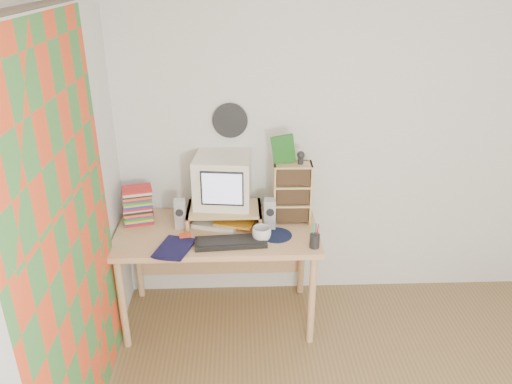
{
  "coord_description": "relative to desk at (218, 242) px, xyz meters",
  "views": [
    {
      "loc": [
        -0.87,
        -1.67,
        2.44
      ],
      "look_at": [
        -0.76,
        1.33,
        1.06
      ],
      "focal_mm": 35.0,
      "sensor_mm": 36.0,
      "label": 1
    }
  ],
  "objects": [
    {
      "name": "crt_monitor",
      "position": [
        0.04,
        0.09,
        0.43
      ],
      "size": [
        0.42,
        0.42,
        0.36
      ],
      "primitive_type": "cube",
      "rotation": [
        0.0,
        0.0,
        -0.12
      ],
      "color": "white",
      "rests_on": "monitor_riser"
    },
    {
      "name": "wall_disc",
      "position": [
        0.1,
        0.29,
        0.81
      ],
      "size": [
        0.25,
        0.02,
        0.25
      ],
      "primitive_type": "cylinder",
      "rotation": [
        1.57,
        0.0,
        0.0
      ],
      "color": "black",
      "rests_on": "back_wall"
    },
    {
      "name": "mousepad",
      "position": [
        0.4,
        -0.16,
        0.14
      ],
      "size": [
        0.28,
        0.28,
        0.0
      ],
      "primitive_type": "cylinder",
      "rotation": [
        0.0,
        0.0,
        0.33
      ],
      "color": "black",
      "rests_on": "desk"
    },
    {
      "name": "desk",
      "position": [
        0.0,
        0.0,
        0.0
      ],
      "size": [
        1.4,
        0.7,
        0.75
      ],
      "color": "#DCAE76",
      "rests_on": "floor"
    },
    {
      "name": "back_wall",
      "position": [
        1.03,
        0.31,
        0.63
      ],
      "size": [
        3.5,
        0.0,
        3.5
      ],
      "primitive_type": "plane",
      "rotation": [
        1.57,
        0.0,
        0.0
      ],
      "color": "silver",
      "rests_on": "floor"
    },
    {
      "name": "cd_rack",
      "position": [
        0.53,
        0.05,
        0.35
      ],
      "size": [
        0.27,
        0.15,
        0.44
      ],
      "primitive_type": "cube",
      "rotation": [
        0.0,
        0.0,
        -0.02
      ],
      "color": "tan",
      "rests_on": "desk"
    },
    {
      "name": "webcam",
      "position": [
        0.58,
        0.05,
        0.62
      ],
      "size": [
        0.06,
        0.06,
        0.09
      ],
      "primitive_type": null,
      "rotation": [
        0.0,
        0.0,
        -0.11
      ],
      "color": "black",
      "rests_on": "cd_rack"
    },
    {
      "name": "keyboard",
      "position": [
        0.1,
        -0.27,
        0.15
      ],
      "size": [
        0.48,
        0.19,
        0.03
      ],
      "primitive_type": "cube",
      "rotation": [
        0.0,
        0.0,
        0.07
      ],
      "color": "black",
      "rests_on": "desk"
    },
    {
      "name": "pen_cup",
      "position": [
        0.64,
        -0.32,
        0.2
      ],
      "size": [
        0.07,
        0.07,
        0.13
      ],
      "primitive_type": null,
      "rotation": [
        0.0,
        0.0,
        0.13
      ],
      "color": "black",
      "rests_on": "desk"
    },
    {
      "name": "speaker_right",
      "position": [
        0.37,
        -0.04,
        0.24
      ],
      "size": [
        0.09,
        0.09,
        0.22
      ],
      "primitive_type": "cube",
      "rotation": [
        0.0,
        0.0,
        -0.06
      ],
      "color": "silver",
      "rests_on": "desk"
    },
    {
      "name": "curtain",
      "position": [
        -0.68,
        -0.96,
        0.53
      ],
      "size": [
        0.0,
        2.2,
        2.2
      ],
      "primitive_type": "plane",
      "rotation": [
        1.57,
        0.0,
        1.57
      ],
      "color": "#E34620",
      "rests_on": "left_wall"
    },
    {
      "name": "left_wall",
      "position": [
        -0.72,
        -1.44,
        0.63
      ],
      "size": [
        0.0,
        3.5,
        3.5
      ],
      "primitive_type": "plane",
      "rotation": [
        1.57,
        0.0,
        1.57
      ],
      "color": "silver",
      "rests_on": "floor"
    },
    {
      "name": "papers",
      "position": [
        0.05,
        0.02,
        0.16
      ],
      "size": [
        0.37,
        0.31,
        0.04
      ],
      "primitive_type": null,
      "rotation": [
        0.0,
        0.0,
        -0.32
      ],
      "color": "beige",
      "rests_on": "desk"
    },
    {
      "name": "red_box",
      "position": [
        -0.21,
        -0.18,
        0.15
      ],
      "size": [
        0.08,
        0.06,
        0.04
      ],
      "primitive_type": "cube",
      "rotation": [
        0.0,
        0.0,
        0.17
      ],
      "color": "#CC3F15",
      "rests_on": "desk"
    },
    {
      "name": "dvd_stack",
      "position": [
        -0.56,
        0.07,
        0.28
      ],
      "size": [
        0.23,
        0.19,
        0.28
      ],
      "primitive_type": null,
      "rotation": [
        0.0,
        0.0,
        0.25
      ],
      "color": "brown",
      "rests_on": "desk"
    },
    {
      "name": "diary",
      "position": [
        -0.37,
        -0.29,
        0.16
      ],
      "size": [
        0.29,
        0.25,
        0.05
      ],
      "primitive_type": "imported",
      "rotation": [
        0.0,
        0.0,
        -0.29
      ],
      "color": "#0F0E34",
      "rests_on": "desk"
    },
    {
      "name": "speaker_left",
      "position": [
        -0.25,
        -0.02,
        0.24
      ],
      "size": [
        0.08,
        0.08,
        0.21
      ],
      "primitive_type": "cube",
      "rotation": [
        0.0,
        0.0,
        0.07
      ],
      "color": "silver",
      "rests_on": "desk"
    },
    {
      "name": "mug",
      "position": [
        0.3,
        -0.22,
        0.18
      ],
      "size": [
        0.13,
        0.13,
        0.1
      ],
      "primitive_type": "imported",
      "rotation": [
        0.0,
        0.0,
        -0.0
      ],
      "color": "silver",
      "rests_on": "desk"
    },
    {
      "name": "game_box",
      "position": [
        0.46,
        0.07,
        0.67
      ],
      "size": [
        0.15,
        0.04,
        0.2
      ],
      "primitive_type": "cube",
      "rotation": [
        0.0,
        0.0,
        0.08
      ],
      "color": "#195719",
      "rests_on": "cd_rack"
    },
    {
      "name": "monitor_riser",
      "position": [
        0.05,
        0.04,
        0.23
      ],
      "size": [
        0.52,
        0.3,
        0.12
      ],
      "color": "tan",
      "rests_on": "desk"
    }
  ]
}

